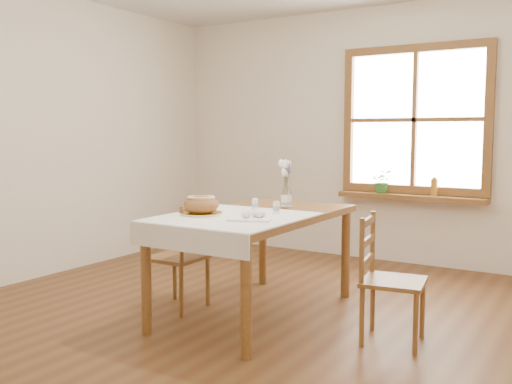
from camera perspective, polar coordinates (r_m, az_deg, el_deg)
ground at (r=4.05m, az=-2.30°, el=-13.15°), size 5.00×5.00×0.00m
room_walls at (r=3.84m, az=-2.41°, el=11.64°), size 4.60×5.10×2.65m
window at (r=5.87m, az=15.60°, el=6.97°), size 1.46×0.08×1.46m
window_sill at (r=5.84m, az=15.20°, el=-0.49°), size 1.46×0.20×0.05m
dining_table at (r=4.13m, az=-0.00°, el=-3.24°), size 0.90×1.60×0.75m
table_linen at (r=3.87m, az=-2.38°, el=-2.54°), size 0.91×0.99×0.01m
chair_left at (r=4.35m, az=-7.87°, el=-6.32°), size 0.40×0.38×0.81m
chair_right at (r=3.73m, az=13.60°, el=-8.51°), size 0.45×0.43×0.81m
bread_plate at (r=3.96m, az=-5.50°, el=-2.16°), size 0.35×0.35×0.02m
bread_loaf at (r=3.95m, az=-5.51°, el=-1.09°), size 0.24×0.24×0.13m
egg_napkin at (r=3.73m, az=-0.49°, el=-2.66°), size 0.35×0.32×0.01m
eggs at (r=3.73m, az=-0.49°, el=-2.20°), size 0.27×0.26×0.05m
salt_shaker at (r=4.18m, az=-0.10°, el=-1.20°), size 0.05×0.05×0.09m
pepper_shaker at (r=3.99m, az=2.04°, el=-1.52°), size 0.05×0.05×0.09m
flower_vase at (r=4.38m, az=3.03°, el=-1.00°), size 0.10×0.10×0.09m
lavender_bouquet at (r=4.36m, az=3.04°, el=1.35°), size 0.14×0.14×0.27m
potted_plant at (r=5.92m, az=12.54°, el=0.80°), size 0.27×0.28×0.18m
amber_bottle at (r=5.77m, az=17.39°, el=0.54°), size 0.08×0.08×0.18m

